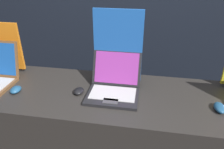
# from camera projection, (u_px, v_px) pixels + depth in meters

# --- Properties ---
(display_counter) EXTENTS (2.28, 0.64, 0.90)m
(display_counter) POSITION_uv_depth(u_px,v_px,m) (113.00, 143.00, 1.70)
(display_counter) COLOR #282623
(display_counter) RESTS_ON ground_plane
(mouse_front) EXTENTS (0.07, 0.09, 0.04)m
(mouse_front) POSITION_uv_depth(u_px,v_px,m) (16.00, 90.00, 1.50)
(mouse_front) COLOR navy
(mouse_front) RESTS_ON display_counter
(promo_stand_front) EXTENTS (0.31, 0.07, 0.40)m
(promo_stand_front) POSITION_uv_depth(u_px,v_px,m) (3.00, 49.00, 1.73)
(promo_stand_front) COLOR black
(promo_stand_front) RESTS_ON display_counter
(laptop_middle) EXTENTS (0.34, 0.36, 0.25)m
(laptop_middle) POSITION_uv_depth(u_px,v_px,m) (114.00, 85.00, 1.49)
(laptop_middle) COLOR black
(laptop_middle) RESTS_ON display_counter
(mouse_middle) EXTENTS (0.07, 0.09, 0.03)m
(mouse_middle) POSITION_uv_depth(u_px,v_px,m) (79.00, 91.00, 1.49)
(mouse_middle) COLOR black
(mouse_middle) RESTS_ON display_counter
(promo_stand_middle) EXTENTS (0.34, 0.07, 0.53)m
(promo_stand_middle) POSITION_uv_depth(u_px,v_px,m) (118.00, 49.00, 1.53)
(promo_stand_middle) COLOR black
(promo_stand_middle) RESTS_ON display_counter
(mouse_back) EXTENTS (0.07, 0.11, 0.04)m
(mouse_back) POSITION_uv_depth(u_px,v_px,m) (220.00, 108.00, 1.32)
(mouse_back) COLOR navy
(mouse_back) RESTS_ON display_counter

